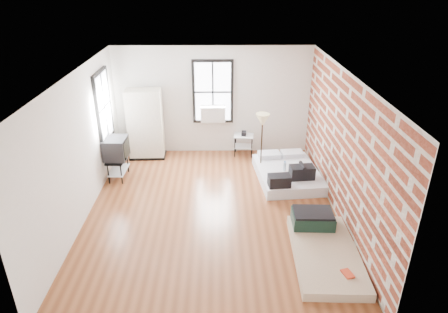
{
  "coord_description": "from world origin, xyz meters",
  "views": [
    {
      "loc": [
        0.14,
        -6.88,
        4.49
      ],
      "look_at": [
        0.24,
        0.3,
        1.09
      ],
      "focal_mm": 32.0,
      "sensor_mm": 36.0,
      "label": 1
    }
  ],
  "objects_px": {
    "wardrobe": "(145,124)",
    "tv_stand": "(116,150)",
    "mattress_main": "(288,173)",
    "mattress_bare": "(322,245)",
    "floor_lamp": "(262,123)",
    "side_table": "(244,139)"
  },
  "relations": [
    {
      "from": "wardrobe",
      "to": "side_table",
      "type": "distance_m",
      "value": 2.55
    },
    {
      "from": "wardrobe",
      "to": "mattress_main",
      "type": "bearing_deg",
      "value": -22.01
    },
    {
      "from": "tv_stand",
      "to": "side_table",
      "type": "bearing_deg",
      "value": 24.57
    },
    {
      "from": "mattress_main",
      "to": "mattress_bare",
      "type": "height_order",
      "value": "mattress_main"
    },
    {
      "from": "side_table",
      "to": "mattress_main",
      "type": "bearing_deg",
      "value": -55.28
    },
    {
      "from": "mattress_bare",
      "to": "floor_lamp",
      "type": "bearing_deg",
      "value": 107.06
    },
    {
      "from": "side_table",
      "to": "floor_lamp",
      "type": "relative_size",
      "value": 0.44
    },
    {
      "from": "side_table",
      "to": "tv_stand",
      "type": "relative_size",
      "value": 0.66
    },
    {
      "from": "mattress_main",
      "to": "wardrobe",
      "type": "xyz_separation_m",
      "value": [
        -3.47,
        1.31,
        0.73
      ]
    },
    {
      "from": "side_table",
      "to": "tv_stand",
      "type": "distance_m",
      "value": 3.26
    },
    {
      "from": "mattress_main",
      "to": "tv_stand",
      "type": "distance_m",
      "value": 4.0
    },
    {
      "from": "wardrobe",
      "to": "floor_lamp",
      "type": "xyz_separation_m",
      "value": [
        2.87,
        -0.93,
        0.37
      ]
    },
    {
      "from": "wardrobe",
      "to": "side_table",
      "type": "height_order",
      "value": "wardrobe"
    },
    {
      "from": "mattress_main",
      "to": "floor_lamp",
      "type": "distance_m",
      "value": 1.31
    },
    {
      "from": "wardrobe",
      "to": "floor_lamp",
      "type": "bearing_deg",
      "value": -19.31
    },
    {
      "from": "mattress_main",
      "to": "mattress_bare",
      "type": "bearing_deg",
      "value": -91.42
    },
    {
      "from": "tv_stand",
      "to": "mattress_main",
      "type": "bearing_deg",
      "value": 0.23
    },
    {
      "from": "wardrobe",
      "to": "tv_stand",
      "type": "distance_m",
      "value": 1.27
    },
    {
      "from": "mattress_main",
      "to": "tv_stand",
      "type": "xyz_separation_m",
      "value": [
        -3.96,
        0.15,
        0.56
      ]
    },
    {
      "from": "mattress_bare",
      "to": "side_table",
      "type": "xyz_separation_m",
      "value": [
        -1.14,
        4.01,
        0.31
      ]
    },
    {
      "from": "mattress_main",
      "to": "tv_stand",
      "type": "bearing_deg",
      "value": 172.44
    },
    {
      "from": "mattress_main",
      "to": "floor_lamp",
      "type": "height_order",
      "value": "floor_lamp"
    }
  ]
}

